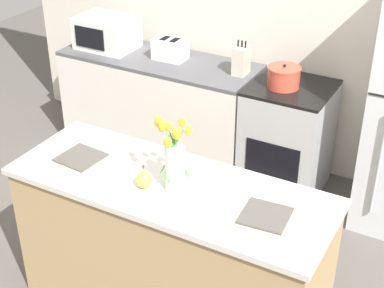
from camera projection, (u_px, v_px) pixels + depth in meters
The scene contains 12 objects.
back_wall at pixel (303, 8), 4.46m from camera, with size 5.20×0.08×2.70m.
kitchen_island at pixel (171, 250), 3.38m from camera, with size 1.80×0.66×0.92m.
back_counter at pixel (160, 106), 5.05m from camera, with size 1.68×0.60×0.88m.
stove_range at pixel (287, 138), 4.57m from camera, with size 0.60×0.61×0.88m.
flower_vase at pixel (174, 160), 3.03m from camera, with size 0.19×0.16×0.43m.
pear_figurine at pixel (144, 179), 3.10m from camera, with size 0.09×0.09×0.14m.
plate_setting_left at pixel (81, 158), 3.36m from camera, with size 0.34×0.34×0.02m.
plate_setting_right at pixel (265, 217), 2.88m from camera, with size 0.34×0.34×0.02m.
toaster at pixel (170, 49), 4.77m from camera, with size 0.28×0.18×0.17m.
cooking_pot at pixel (284, 77), 4.30m from camera, with size 0.24×0.24×0.18m.
microwave at pixel (107, 32), 4.98m from camera, with size 0.48×0.37×0.27m.
knife_block at pixel (241, 61), 4.49m from camera, with size 0.10×0.14×0.27m.
Camera 1 is at (1.38, -2.24, 2.68)m, focal length 55.00 mm.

